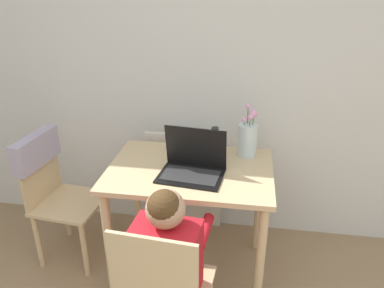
{
  "coord_description": "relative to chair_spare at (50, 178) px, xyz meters",
  "views": [
    {
      "loc": [
        0.33,
        -0.24,
        1.8
      ],
      "look_at": [
        0.04,
        1.62,
        0.94
      ],
      "focal_mm": 35.0,
      "sensor_mm": 36.0,
      "label": 1
    }
  ],
  "objects": [
    {
      "name": "dining_table",
      "position": [
        0.93,
        -0.04,
        0.05
      ],
      "size": [
        0.96,
        0.67,
        0.76
      ],
      "color": "#D6B784",
      "rests_on": "ground_plane"
    },
    {
      "name": "flower_vase",
      "position": [
        1.25,
        0.19,
        0.28
      ],
      "size": [
        0.12,
        0.12,
        0.33
      ],
      "color": "silver",
      "rests_on": "dining_table"
    },
    {
      "name": "chair_spare",
      "position": [
        0.0,
        0.0,
        0.0
      ],
      "size": [
        0.47,
        0.44,
        0.88
      ],
      "rotation": [
        0.0,
        0.0,
        1.47
      ],
      "color": "#D6B784",
      "rests_on": "ground_plane"
    },
    {
      "name": "laptop",
      "position": [
        0.95,
        -0.1,
        0.23
      ],
      "size": [
        0.38,
        0.29,
        0.26
      ],
      "rotation": [
        0.0,
        0.0,
        -0.11
      ],
      "color": "black",
      "rests_on": "dining_table"
    },
    {
      "name": "water_bottle",
      "position": [
        1.05,
        0.15,
        0.26
      ],
      "size": [
        0.07,
        0.07,
        0.19
      ],
      "color": "silver",
      "rests_on": "dining_table"
    },
    {
      "name": "wall_back",
      "position": [
        0.91,
        0.51,
        0.66
      ],
      "size": [
        6.4,
        0.05,
        2.5
      ],
      "color": "silver",
      "rests_on": "ground_plane"
    },
    {
      "name": "person_seated",
      "position": [
        0.92,
        -0.59,
        0.02
      ],
      "size": [
        0.35,
        0.45,
        0.97
      ],
      "rotation": [
        0.0,
        0.0,
        3.06
      ],
      "color": "red",
      "rests_on": "ground_plane"
    },
    {
      "name": "cardboard_panel",
      "position": [
        0.82,
        0.4,
        -0.18
      ],
      "size": [
        0.53,
        0.13,
        0.81
      ],
      "color": "silver",
      "rests_on": "ground_plane"
    }
  ]
}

